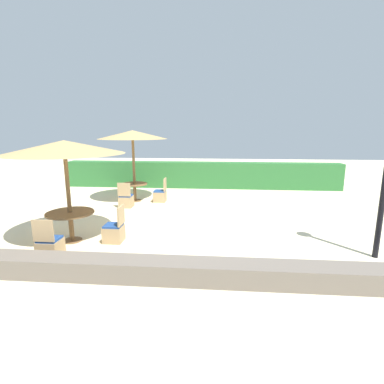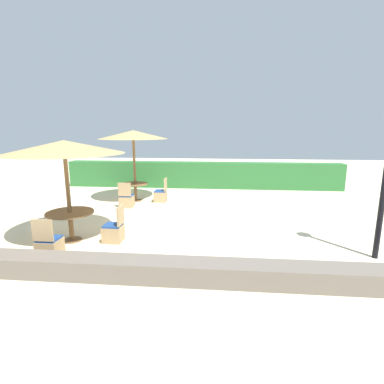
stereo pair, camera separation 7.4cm
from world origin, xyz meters
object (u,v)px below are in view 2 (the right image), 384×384
(parasol_back_left, at_px, (133,135))
(patio_chair_back_left_east, at_px, (161,195))
(round_table_back_left, at_px, (135,187))
(patio_chair_back_left_south, at_px, (127,200))
(patio_chair_front_left_south, at_px, (49,246))
(parasol_front_left, at_px, (64,147))
(round_table_front_left, at_px, (70,217))
(patio_chair_front_left_east, at_px, (114,231))

(parasol_back_left, xyz_separation_m, patio_chair_back_left_east, (1.02, -0.04, -2.30))
(round_table_back_left, xyz_separation_m, patio_chair_back_left_east, (1.02, -0.04, -0.28))
(round_table_back_left, bearing_deg, parasol_back_left, 26.57)
(round_table_back_left, distance_m, patio_chair_back_left_south, 1.01)
(patio_chair_back_left_south, bearing_deg, patio_chair_front_left_south, -94.82)
(parasol_front_left, bearing_deg, patio_chair_back_left_east, 71.41)
(round_table_back_left, bearing_deg, parasol_front_left, -95.66)
(round_table_front_left, xyz_separation_m, patio_chair_front_left_east, (1.09, 0.06, -0.35))
(patio_chair_front_left_south, xyz_separation_m, round_table_back_left, (0.43, 5.36, 0.28))
(patio_chair_front_left_south, relative_size, round_table_back_left, 0.94)
(patio_chair_back_left_east, bearing_deg, patio_chair_front_left_east, 175.16)
(round_table_back_left, height_order, patio_chair_back_left_east, patio_chair_back_left_east)
(patio_chair_front_left_east, height_order, round_table_back_left, patio_chair_front_left_east)
(parasol_front_left, xyz_separation_m, parasol_back_left, (0.43, 4.35, 0.20))
(parasol_front_left, height_order, patio_chair_back_left_east, parasol_front_left)
(patio_chair_back_left_east, bearing_deg, round_table_back_left, 87.87)
(parasol_back_left, bearing_deg, patio_chair_front_left_south, -94.59)
(parasol_back_left, distance_m, patio_chair_back_left_south, 2.50)
(parasol_front_left, xyz_separation_m, patio_chair_back_left_east, (1.45, 4.31, -2.10))
(patio_chair_back_left_south, bearing_deg, patio_chair_front_left_east, -77.81)
(patio_chair_front_left_south, distance_m, round_table_back_left, 5.39)
(parasol_front_left, xyz_separation_m, patio_chair_front_left_east, (1.09, 0.06, -2.10))
(parasol_front_left, bearing_deg, patio_chair_front_left_east, 2.99)
(patio_chair_front_left_east, height_order, parasol_back_left, parasol_back_left)
(patio_chair_back_left_east, bearing_deg, parasol_front_left, 161.41)
(patio_chair_front_left_south, height_order, parasol_back_left, parasol_back_left)
(parasol_front_left, xyz_separation_m, round_table_front_left, (0.00, 0.00, -1.75))
(round_table_front_left, xyz_separation_m, round_table_back_left, (0.43, 4.35, -0.08))
(parasol_front_left, bearing_deg, patio_chair_back_left_south, 83.74)
(patio_chair_front_left_east, bearing_deg, parasol_back_left, 8.73)
(patio_chair_back_left_east, height_order, patio_chair_back_left_south, same)
(round_table_front_left, relative_size, patio_chair_front_left_south, 1.25)
(patio_chair_front_left_south, height_order, round_table_back_left, patio_chair_front_left_south)
(patio_chair_front_left_east, relative_size, patio_chair_back_left_east, 1.00)
(patio_chair_front_left_south, xyz_separation_m, parasol_back_left, (0.43, 5.36, 2.30))
(patio_chair_front_left_south, bearing_deg, patio_chair_front_left_east, 44.35)
(round_table_front_left, bearing_deg, patio_chair_front_left_south, -89.96)
(patio_chair_front_left_east, bearing_deg, patio_chair_back_left_south, 12.19)
(round_table_front_left, distance_m, patio_chair_front_left_east, 1.15)
(parasol_front_left, distance_m, patio_chair_front_left_south, 2.33)
(patio_chair_front_left_south, xyz_separation_m, patio_chair_front_left_east, (1.09, 1.07, 0.00))
(patio_chair_back_left_east, bearing_deg, patio_chair_front_left_south, 164.76)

